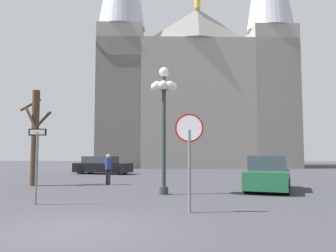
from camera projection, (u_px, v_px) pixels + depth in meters
name	position (u px, v px, depth m)	size (l,w,h in m)	color
ground_plane	(74.00, 230.00, 7.22)	(120.00, 120.00, 0.00)	#38383D
cathedral	(195.00, 79.00, 40.04)	(22.84, 13.40, 33.63)	gray
stop_sign	(189.00, 142.00, 9.48)	(0.82, 0.11, 2.76)	slate
one_way_arrow_sign	(37.00, 158.00, 10.86)	(0.58, 0.08, 2.44)	slate
street_lamp	(164.00, 101.00, 13.71)	(1.07, 1.07, 5.16)	#2D3833
bare_tree	(35.00, 135.00, 17.17)	(1.42, 1.29, 4.86)	#473323
parked_car_near_black	(102.00, 166.00, 26.38)	(4.72, 2.65, 1.38)	black
parked_car_far_green	(268.00, 174.00, 14.95)	(2.83, 4.42, 1.53)	#1E5B38
pedestrian_walking	(108.00, 166.00, 17.50)	(0.32, 0.32, 1.59)	black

